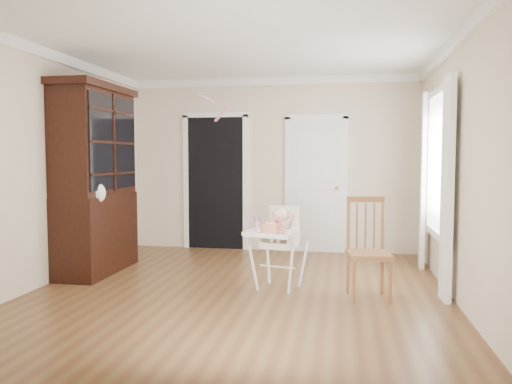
% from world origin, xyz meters
% --- Properties ---
extents(floor, '(5.00, 5.00, 0.00)m').
position_xyz_m(floor, '(0.00, 0.00, 0.00)').
color(floor, brown).
rests_on(floor, ground).
extents(ceiling, '(5.00, 5.00, 0.00)m').
position_xyz_m(ceiling, '(0.00, 0.00, 2.70)').
color(ceiling, white).
rests_on(ceiling, wall_back).
extents(wall_back, '(4.50, 0.00, 4.50)m').
position_xyz_m(wall_back, '(0.00, 2.50, 1.35)').
color(wall_back, beige).
rests_on(wall_back, floor).
extents(wall_left, '(0.00, 5.00, 5.00)m').
position_xyz_m(wall_left, '(-2.25, 0.00, 1.35)').
color(wall_left, beige).
rests_on(wall_left, floor).
extents(wall_right, '(0.00, 5.00, 5.00)m').
position_xyz_m(wall_right, '(2.25, 0.00, 1.35)').
color(wall_right, beige).
rests_on(wall_right, floor).
extents(crown_molding, '(4.50, 5.00, 0.12)m').
position_xyz_m(crown_molding, '(0.00, 0.00, 2.64)').
color(crown_molding, white).
rests_on(crown_molding, ceiling).
extents(doorway, '(1.06, 0.05, 2.22)m').
position_xyz_m(doorway, '(-0.90, 2.48, 1.11)').
color(doorway, black).
rests_on(doorway, wall_back).
extents(closet_door, '(0.96, 0.09, 2.13)m').
position_xyz_m(closet_door, '(0.70, 2.48, 1.02)').
color(closet_door, white).
rests_on(closet_door, wall_back).
extents(window_right, '(0.13, 1.84, 2.30)m').
position_xyz_m(window_right, '(2.18, 0.80, 1.29)').
color(window_right, white).
rests_on(window_right, wall_right).
extents(high_chair, '(0.68, 0.78, 0.94)m').
position_xyz_m(high_chair, '(0.41, 0.20, 0.58)').
color(high_chair, white).
rests_on(high_chair, floor).
extents(baby, '(0.26, 0.24, 0.40)m').
position_xyz_m(baby, '(0.42, 0.22, 0.71)').
color(baby, beige).
rests_on(baby, high_chair).
extents(cake, '(0.24, 0.24, 0.11)m').
position_xyz_m(cake, '(0.35, -0.04, 0.71)').
color(cake, silver).
rests_on(cake, high_chair).
extents(sippy_cup, '(0.07, 0.07, 0.18)m').
position_xyz_m(sippy_cup, '(0.18, 0.18, 0.73)').
color(sippy_cup, pink).
rests_on(sippy_cup, high_chair).
extents(china_cabinet, '(0.63, 1.41, 2.38)m').
position_xyz_m(china_cabinet, '(-1.99, 0.61, 1.19)').
color(china_cabinet, black).
rests_on(china_cabinet, floor).
extents(dining_chair, '(0.48, 0.48, 1.05)m').
position_xyz_m(dining_chair, '(1.38, -0.00, 0.49)').
color(dining_chair, brown).
rests_on(dining_chair, floor).
extents(streamer, '(0.31, 0.41, 0.15)m').
position_xyz_m(streamer, '(-0.57, 0.76, 2.19)').
color(streamer, pink).
rests_on(streamer, ceiling).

